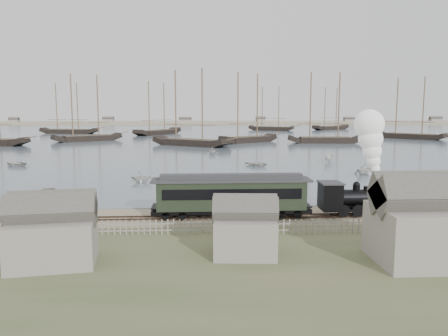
{
  "coord_description": "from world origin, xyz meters",
  "views": [
    {
      "loc": [
        -0.96,
        -39.61,
        9.49
      ],
      "look_at": [
        1.59,
        5.05,
        3.5
      ],
      "focal_mm": 35.0,
      "sensor_mm": 36.0,
      "label": 1
    }
  ],
  "objects": [
    {
      "name": "beached_dinghy",
      "position": [
        -14.65,
        0.03,
        0.35
      ],
      "size": [
        3.87,
        4.15,
        0.7
      ],
      "primitive_type": "imported",
      "rotation": [
        0.0,
        0.0,
        0.99
      ],
      "color": "silver",
      "rests_on": "ground"
    },
    {
      "name": "far_spit",
      "position": [
        0.0,
        250.0,
        0.0
      ],
      "size": [
        500.0,
        20.0,
        1.8
      ],
      "primitive_type": "cube",
      "color": "tan",
      "rests_on": "ground"
    },
    {
      "name": "shed_mid",
      "position": [
        2.0,
        -12.0,
        0.0
      ],
      "size": [
        4.0,
        3.5,
        3.6
      ],
      "primitive_type": null,
      "color": "gray",
      "rests_on": "ground"
    },
    {
      "name": "rowboat_7",
      "position": [
        1.8,
        52.42,
        0.84
      ],
      "size": [
        3.54,
        3.26,
        1.56
      ],
      "primitive_type": "imported",
      "rotation": [
        0.0,
        0.0,
        0.27
      ],
      "color": "silver",
      "rests_on": "harbor_water"
    },
    {
      "name": "rowboat_1",
      "position": [
        -8.61,
        17.37,
        0.77
      ],
      "size": [
        2.43,
        2.79,
        1.42
      ],
      "primitive_type": "imported",
      "rotation": [
        0.0,
        0.0,
        1.53
      ],
      "color": "silver",
      "rests_on": "harbor_water"
    },
    {
      "name": "locomotive",
      "position": [
        13.98,
        -2.0,
        4.24
      ],
      "size": [
        7.36,
        2.75,
        9.17
      ],
      "color": "black",
      "rests_on": "ground"
    },
    {
      "name": "schooner_2",
      "position": [
        -3.26,
        75.38,
        10.06
      ],
      "size": [
        21.4,
        17.67,
        20.0
      ],
      "primitive_type": null,
      "rotation": [
        0.0,
        0.0,
        -0.63
      ],
      "color": "black",
      "rests_on": "harbor_water"
    },
    {
      "name": "ground",
      "position": [
        0.0,
        0.0,
        0.0
      ],
      "size": [
        600.0,
        600.0,
        0.0
      ],
      "primitive_type": "plane",
      "color": "tan",
      "rests_on": "ground"
    },
    {
      "name": "rail_track",
      "position": [
        0.0,
        -2.0,
        0.04
      ],
      "size": [
        120.0,
        1.8,
        0.16
      ],
      "color": "#3C2921",
      "rests_on": "ground"
    },
    {
      "name": "picket_fence_west",
      "position": [
        -6.5,
        -7.0,
        0.0
      ],
      "size": [
        19.0,
        0.1,
        1.2
      ],
      "primitive_type": null,
      "color": "gray",
      "rests_on": "ground"
    },
    {
      "name": "schooner_8",
      "position": [
        31.82,
        158.36,
        10.06
      ],
      "size": [
        20.42,
        14.17,
        20.0
      ],
      "primitive_type": null,
      "rotation": [
        0.0,
        0.0,
        -0.5
      ],
      "color": "black",
      "rests_on": "harbor_water"
    },
    {
      "name": "schooner_4",
      "position": [
        34.84,
        82.46,
        10.06
      ],
      "size": [
        21.07,
        6.22,
        20.0
      ],
      "primitive_type": null,
      "rotation": [
        0.0,
        0.0,
        -0.07
      ],
      "color": "black",
      "rests_on": "harbor_water"
    },
    {
      "name": "schooner_3",
      "position": [
        13.37,
        86.22,
        10.06
      ],
      "size": [
        18.71,
        15.8,
        20.0
      ],
      "primitive_type": null,
      "rotation": [
        0.0,
        0.0,
        0.65
      ],
      "color": "black",
      "rests_on": "harbor_water"
    },
    {
      "name": "rowboat_0",
      "position": [
        -17.74,
        9.1,
        0.48
      ],
      "size": [
        4.79,
        4.05,
        0.85
      ],
      "primitive_type": "imported",
      "rotation": [
        0.0,
        0.0,
        0.32
      ],
      "color": "silver",
      "rests_on": "harbor_water"
    },
    {
      "name": "schooner_1",
      "position": [
        -34.68,
        94.58,
        10.06
      ],
      "size": [
        19.72,
        15.82,
        20.0
      ],
      "primitive_type": null,
      "rotation": [
        0.0,
        0.0,
        0.61
      ],
      "color": "black",
      "rests_on": "harbor_water"
    },
    {
      "name": "schooner_9",
      "position": [
        61.52,
        164.84,
        10.06
      ],
      "size": [
        20.97,
        16.37,
        20.0
      ],
      "primitive_type": null,
      "rotation": [
        0.0,
        0.0,
        0.59
      ],
      "color": "black",
      "rests_on": "harbor_water"
    },
    {
      "name": "harbor_water",
      "position": [
        0.0,
        170.0,
        0.03
      ],
      "size": [
        600.0,
        336.0,
        0.06
      ],
      "primitive_type": "cube",
      "color": "#42515E",
      "rests_on": "ground"
    },
    {
      "name": "picket_fence_east",
      "position": [
        12.5,
        -7.5,
        0.0
      ],
      "size": [
        15.0,
        0.1,
        1.2
      ],
      "primitive_type": null,
      "color": "gray",
      "rests_on": "ground"
    },
    {
      "name": "schooner_6",
      "position": [
        -52.62,
        137.48,
        10.06
      ],
      "size": [
        23.84,
        10.26,
        20.0
      ],
      "primitive_type": null,
      "rotation": [
        0.0,
        0.0,
        -0.22
      ],
      "color": "black",
      "rests_on": "harbor_water"
    },
    {
      "name": "rowboat_4",
      "position": [
        23.11,
        22.3,
        0.93
      ],
      "size": [
        4.12,
        4.27,
        1.73
      ],
      "primitive_type": "imported",
      "rotation": [
        0.0,
        0.0,
        5.25
      ],
      "color": "silver",
      "rests_on": "harbor_water"
    },
    {
      "name": "passenger_coach",
      "position": [
        1.83,
        -2.0,
        2.14
      ],
      "size": [
        13.92,
        2.68,
        3.38
      ],
      "color": "black",
      "rests_on": "ground"
    },
    {
      "name": "rowboat_3",
      "position": [
        8.69,
        32.69,
        0.48
      ],
      "size": [
        4.79,
        4.96,
        0.84
      ],
      "primitive_type": "imported",
      "rotation": [
        0.0,
        0.0,
        0.89
      ],
      "color": "silver",
      "rests_on": "harbor_water"
    },
    {
      "name": "shed_right",
      "position": [
        13.0,
        -14.0,
        0.0
      ],
      "size": [
        6.0,
        5.0,
        5.1
      ],
      "primitive_type": null,
      "color": "gray",
      "rests_on": "ground"
    },
    {
      "name": "rowboat_2",
      "position": [
        3.66,
        10.08,
        0.74
      ],
      "size": [
        3.5,
        3.37,
        1.36
      ],
      "primitive_type": "imported",
      "rotation": [
        0.0,
        0.0,
        3.88
      ],
      "color": "silver",
      "rests_on": "harbor_water"
    },
    {
      "name": "schooner_7",
      "position": [
        -16.68,
        128.79,
        10.06
      ],
      "size": [
        17.64,
        23.8,
        20.0
      ],
      "primitive_type": null,
      "rotation": [
        0.0,
        0.0,
        1.02
      ],
      "color": "black",
      "rests_on": "harbor_water"
    },
    {
      "name": "schooner_5",
      "position": [
        67.48,
        98.72,
        10.06
      ],
      "size": [
        18.7,
        19.93,
        20.0
      ],
      "primitive_type": null,
      "rotation": [
        0.0,
        0.0,
        -0.84
      ],
      "color": "black",
      "rests_on": "harbor_water"
    },
    {
      "name": "rowboat_6",
      "position": [
        -31.99,
        35.35,
        0.51
      ],
      "size": [
        4.93,
        5.34,
        0.9
      ],
      "primitive_type": "imported",
      "rotation": [
        0.0,
        0.0,
        4.16
      ],
      "color": "silver",
      "rests_on": "harbor_water"
    },
    {
      "name": "shed_left",
      "position": [
        -10.0,
        -13.0,
        0.0
      ],
      "size": [
        5.0,
        4.0,
        4.1
      ],
      "primitive_type": null,
      "color": "gray",
      "rests_on": "ground"
    },
    {
      "name": "rowboat_5",
      "position": [
        22.41,
        37.42,
        0.75
      ],
      "size": [
        3.79,
        2.76,
        1.38
      ],
      "primitive_type": "imported",
      "rotation": [
        0.0,
        0.0,
        2.69
      ],
      "color": "silver",
      "rests_on": "harbor_water"
    }
  ]
}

